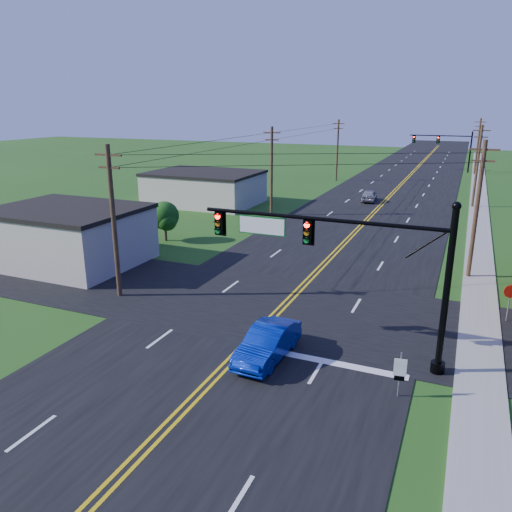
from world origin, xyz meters
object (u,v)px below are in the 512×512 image
at_px(blue_car, 268,344).
at_px(signal_mast_far, 443,145).
at_px(signal_mast_main, 341,256).
at_px(route_sign, 400,372).
at_px(stop_sign, 510,295).

bearing_deg(blue_car, signal_mast_far, 90.46).
distance_m(signal_mast_main, signal_mast_far, 72.00).
xyz_separation_m(blue_car, route_sign, (5.90, -0.88, 0.38)).
bearing_deg(route_sign, blue_car, 163.28).
relative_size(signal_mast_main, blue_car, 2.49).
bearing_deg(signal_mast_main, blue_car, -148.06).
bearing_deg(route_sign, signal_mast_main, 132.51).
relative_size(blue_car, route_sign, 2.34).
distance_m(signal_mast_far, route_sign, 74.73).
height_order(signal_mast_far, route_sign, signal_mast_far).
relative_size(signal_mast_main, route_sign, 5.80).
distance_m(signal_mast_main, stop_sign, 10.77).
distance_m(signal_mast_far, stop_sign, 65.44).
bearing_deg(blue_car, stop_sign, 43.28).
bearing_deg(signal_mast_far, signal_mast_main, -90.08).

